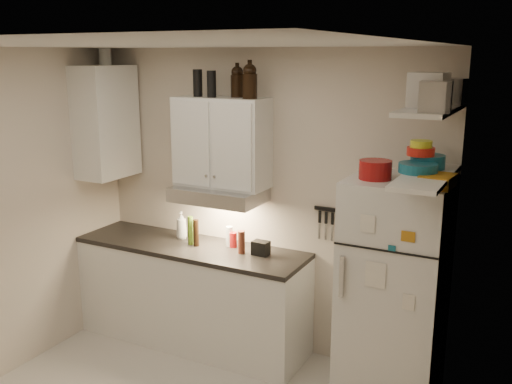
% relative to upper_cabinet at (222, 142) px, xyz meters
% --- Properties ---
extents(ceiling, '(3.20, 3.00, 0.02)m').
position_rel_upper_cabinet_xyz_m(ceiling, '(0.30, -1.33, 0.78)').
color(ceiling, silver).
rests_on(ceiling, ground).
extents(back_wall, '(3.20, 0.02, 2.60)m').
position_rel_upper_cabinet_xyz_m(back_wall, '(0.30, 0.18, -0.53)').
color(back_wall, beige).
rests_on(back_wall, ground).
extents(right_wall, '(0.02, 3.00, 2.60)m').
position_rel_upper_cabinet_xyz_m(right_wall, '(1.91, -1.33, -0.53)').
color(right_wall, beige).
rests_on(right_wall, ground).
extents(base_cabinet, '(2.10, 0.60, 0.88)m').
position_rel_upper_cabinet_xyz_m(base_cabinet, '(-0.25, -0.14, -1.39)').
color(base_cabinet, white).
rests_on(base_cabinet, floor).
extents(countertop, '(2.10, 0.62, 0.04)m').
position_rel_upper_cabinet_xyz_m(countertop, '(-0.25, -0.14, -0.93)').
color(countertop, black).
rests_on(countertop, base_cabinet).
extents(upper_cabinet, '(0.80, 0.33, 0.75)m').
position_rel_upper_cabinet_xyz_m(upper_cabinet, '(0.00, 0.00, 0.00)').
color(upper_cabinet, white).
rests_on(upper_cabinet, back_wall).
extents(side_cabinet, '(0.33, 0.55, 1.00)m').
position_rel_upper_cabinet_xyz_m(side_cabinet, '(-1.14, -0.14, 0.12)').
color(side_cabinet, white).
rests_on(side_cabinet, left_wall).
extents(range_hood, '(0.76, 0.46, 0.12)m').
position_rel_upper_cabinet_xyz_m(range_hood, '(0.00, -0.06, -0.44)').
color(range_hood, silver).
rests_on(range_hood, back_wall).
extents(fridge, '(0.70, 0.68, 1.70)m').
position_rel_upper_cabinet_xyz_m(fridge, '(1.55, -0.18, -0.98)').
color(fridge, silver).
rests_on(fridge, floor).
extents(shelf_hi, '(0.30, 0.95, 0.03)m').
position_rel_upper_cabinet_xyz_m(shelf_hi, '(1.75, -0.31, 0.38)').
color(shelf_hi, white).
rests_on(shelf_hi, right_wall).
extents(shelf_lo, '(0.30, 0.95, 0.03)m').
position_rel_upper_cabinet_xyz_m(shelf_lo, '(1.75, -0.31, -0.07)').
color(shelf_lo, white).
rests_on(shelf_lo, right_wall).
extents(knife_strip, '(0.42, 0.02, 0.03)m').
position_rel_upper_cabinet_xyz_m(knife_strip, '(1.00, 0.15, -0.51)').
color(knife_strip, black).
rests_on(knife_strip, back_wall).
extents(dutch_oven, '(0.23, 0.23, 0.13)m').
position_rel_upper_cabinet_xyz_m(dutch_oven, '(1.39, -0.26, -0.06)').
color(dutch_oven, maroon).
rests_on(dutch_oven, fridge).
extents(book_stack, '(0.22, 0.26, 0.08)m').
position_rel_upper_cabinet_xyz_m(book_stack, '(1.82, -0.32, -0.08)').
color(book_stack, '#AE7015').
rests_on(book_stack, fridge).
extents(spice_jar, '(0.07, 0.07, 0.10)m').
position_rel_upper_cabinet_xyz_m(spice_jar, '(1.62, -0.28, -0.07)').
color(spice_jar, silver).
rests_on(spice_jar, fridge).
extents(stock_pot, '(0.29, 0.29, 0.17)m').
position_rel_upper_cabinet_xyz_m(stock_pot, '(1.81, -0.03, 0.48)').
color(stock_pot, silver).
rests_on(stock_pot, shelf_hi).
extents(tin_a, '(0.24, 0.22, 0.22)m').
position_rel_upper_cabinet_xyz_m(tin_a, '(1.73, -0.37, 0.50)').
color(tin_a, '#AAAAAD').
rests_on(tin_a, shelf_hi).
extents(tin_b, '(0.20, 0.20, 0.18)m').
position_rel_upper_cabinet_xyz_m(tin_b, '(1.83, -0.64, 0.48)').
color(tin_b, '#AAAAAD').
rests_on(tin_b, shelf_hi).
extents(bowl_teal, '(0.24, 0.24, 0.09)m').
position_rel_upper_cabinet_xyz_m(bowl_teal, '(1.71, -0.09, -0.00)').
color(bowl_teal, '#156078').
rests_on(bowl_teal, shelf_lo).
extents(bowl_orange, '(0.19, 0.19, 0.06)m').
position_rel_upper_cabinet_xyz_m(bowl_orange, '(1.67, -0.14, 0.07)').
color(bowl_orange, red).
rests_on(bowl_orange, bowl_teal).
extents(bowl_yellow, '(0.15, 0.15, 0.05)m').
position_rel_upper_cabinet_xyz_m(bowl_yellow, '(1.67, -0.14, 0.12)').
color(bowl_yellow, yellow).
rests_on(bowl_yellow, bowl_orange).
extents(plates, '(0.28, 0.28, 0.06)m').
position_rel_upper_cabinet_xyz_m(plates, '(1.68, -0.28, -0.02)').
color(plates, '#156078').
rests_on(plates, shelf_lo).
extents(growler_a, '(0.14, 0.14, 0.26)m').
position_rel_upper_cabinet_xyz_m(growler_a, '(0.12, 0.06, 0.50)').
color(growler_a, black).
rests_on(growler_a, upper_cabinet).
extents(growler_b, '(0.15, 0.15, 0.28)m').
position_rel_upper_cabinet_xyz_m(growler_b, '(0.30, -0.05, 0.52)').
color(growler_b, black).
rests_on(growler_b, upper_cabinet).
extents(thermos_a, '(0.09, 0.09, 0.22)m').
position_rel_upper_cabinet_xyz_m(thermos_a, '(-0.05, -0.06, 0.48)').
color(thermos_a, black).
rests_on(thermos_a, upper_cabinet).
extents(thermos_b, '(0.10, 0.10, 0.22)m').
position_rel_upper_cabinet_xyz_m(thermos_b, '(-0.21, -0.03, 0.49)').
color(thermos_b, black).
rests_on(thermos_b, upper_cabinet).
extents(side_jar, '(0.12, 0.12, 0.15)m').
position_rel_upper_cabinet_xyz_m(side_jar, '(-1.16, -0.07, 0.70)').
color(side_jar, silver).
rests_on(side_jar, side_cabinet).
extents(soap_bottle, '(0.14, 0.14, 0.28)m').
position_rel_upper_cabinet_xyz_m(soap_bottle, '(-0.43, -0.02, -0.77)').
color(soap_bottle, white).
rests_on(soap_bottle, countertop).
extents(pepper_mill, '(0.07, 0.07, 0.19)m').
position_rel_upper_cabinet_xyz_m(pepper_mill, '(0.25, -0.12, -0.81)').
color(pepper_mill, brown).
rests_on(pepper_mill, countertop).
extents(oil_bottle, '(0.05, 0.05, 0.25)m').
position_rel_upper_cabinet_xyz_m(oil_bottle, '(-0.26, -0.12, -0.78)').
color(oil_bottle, '#3F5B16').
rests_on(oil_bottle, countertop).
extents(vinegar_bottle, '(0.06, 0.06, 0.24)m').
position_rel_upper_cabinet_xyz_m(vinegar_bottle, '(-0.19, -0.13, -0.79)').
color(vinegar_bottle, black).
rests_on(vinegar_bottle, countertop).
extents(clear_bottle, '(0.06, 0.06, 0.18)m').
position_rel_upper_cabinet_xyz_m(clear_bottle, '(0.06, -0.00, -0.82)').
color(clear_bottle, silver).
rests_on(clear_bottle, countertop).
extents(red_jar, '(0.08, 0.08, 0.13)m').
position_rel_upper_cabinet_xyz_m(red_jar, '(0.11, -0.01, -0.84)').
color(red_jar, maroon).
rests_on(red_jar, countertop).
extents(caddy, '(0.14, 0.10, 0.12)m').
position_rel_upper_cabinet_xyz_m(caddy, '(0.41, -0.08, -0.85)').
color(caddy, black).
rests_on(caddy, countertop).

